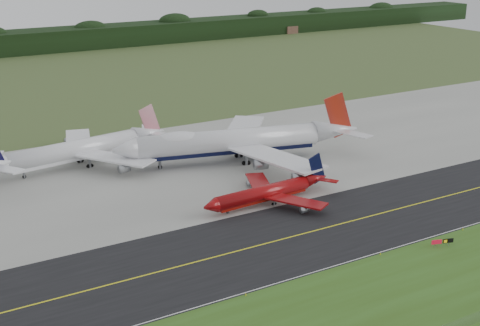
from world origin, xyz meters
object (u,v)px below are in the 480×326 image
at_px(jet_star_tail, 83,149).
at_px(jet_ba_747, 237,141).
at_px(jet_red_737, 269,192).
at_px(taxiway_sign, 442,241).

bearing_deg(jet_star_tail, jet_ba_747, -26.56).
bearing_deg(jet_ba_747, jet_red_737, -106.62).
distance_m(jet_ba_747, jet_red_737, 32.78).
height_order(jet_red_737, jet_star_tail, jet_star_tail).
relative_size(jet_red_737, jet_star_tail, 0.68).
xyz_separation_m(jet_star_tail, taxiway_sign, (47.72, -89.97, -3.62)).
bearing_deg(jet_red_737, jet_star_tail, 120.41).
distance_m(jet_ba_747, taxiway_sign, 71.11).
relative_size(jet_ba_747, taxiway_sign, 15.19).
height_order(jet_star_tail, taxiway_sign, jet_star_tail).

